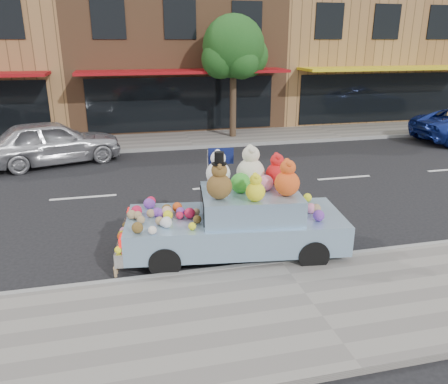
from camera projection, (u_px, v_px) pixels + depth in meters
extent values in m
plane|color=black|center=(222.00, 187.00, 13.08)|extent=(120.00, 120.00, 0.00)
cube|color=gray|center=(313.00, 307.00, 7.09)|extent=(60.00, 3.00, 0.12)
cube|color=gray|center=(188.00, 140.00, 19.03)|extent=(60.00, 3.00, 0.12)
cube|color=gray|center=(281.00, 264.00, 8.47)|extent=(60.00, 0.12, 0.13)
cube|color=gray|center=(194.00, 147.00, 17.65)|extent=(60.00, 0.12, 0.13)
cube|color=black|center=(4.00, 18.00, 17.23)|extent=(1.40, 0.06, 1.60)
cube|color=brown|center=(170.00, 54.00, 22.95)|extent=(10.00, 8.00, 7.00)
cube|color=black|center=(183.00, 104.00, 19.95)|extent=(8.50, 0.06, 2.40)
cube|color=maroon|center=(184.00, 71.00, 18.65)|extent=(9.00, 1.80, 0.12)
cube|color=black|center=(108.00, 19.00, 18.11)|extent=(1.40, 0.06, 1.60)
cube|color=black|center=(180.00, 20.00, 18.76)|extent=(1.40, 0.06, 1.60)
cube|color=black|center=(247.00, 20.00, 19.42)|extent=(1.40, 0.06, 1.60)
cube|color=#9C6F41|center=(344.00, 52.00, 25.14)|extent=(10.00, 8.00, 7.00)
cube|color=black|center=(378.00, 98.00, 22.14)|extent=(8.50, 0.06, 2.40)
cube|color=yellow|center=(392.00, 68.00, 20.83)|extent=(9.00, 1.80, 0.12)
cube|color=black|center=(329.00, 21.00, 20.29)|extent=(1.40, 0.06, 1.60)
cube|color=black|center=(387.00, 22.00, 20.95)|extent=(1.40, 0.06, 1.60)
cube|color=black|center=(441.00, 22.00, 21.61)|extent=(1.40, 0.06, 1.60)
cylinder|color=#38281C|center=(233.00, 103.00, 18.96)|extent=(0.28, 0.28, 3.20)
sphere|color=#134415|center=(233.00, 46.00, 18.20)|extent=(2.60, 2.60, 2.60)
sphere|color=#134415|center=(247.00, 56.00, 18.76)|extent=(1.80, 1.80, 1.80)
sphere|color=#134415|center=(220.00, 59.00, 18.05)|extent=(1.60, 1.60, 1.60)
sphere|color=#134415|center=(242.00, 62.00, 17.89)|extent=(1.40, 1.40, 1.40)
sphere|color=#134415|center=(223.00, 54.00, 18.78)|extent=(1.60, 1.60, 1.60)
imported|color=silver|center=(52.00, 142.00, 15.29)|extent=(4.95, 3.12, 1.57)
cylinder|color=black|center=(313.00, 255.00, 8.31)|extent=(0.62, 0.28, 0.60)
cylinder|color=black|center=(293.00, 223.00, 9.77)|extent=(0.62, 0.28, 0.60)
cylinder|color=black|center=(165.00, 262.00, 8.04)|extent=(0.62, 0.28, 0.60)
cylinder|color=black|center=(167.00, 228.00, 9.50)|extent=(0.62, 0.28, 0.60)
cube|color=#8AAECF|center=(235.00, 229.00, 8.82)|extent=(4.49, 2.25, 0.60)
cube|color=#8AAECF|center=(250.00, 203.00, 8.67)|extent=(2.08, 1.74, 0.50)
cube|color=silver|center=(124.00, 241.00, 8.66)|extent=(0.39, 1.79, 0.26)
cube|color=red|center=(121.00, 241.00, 7.92)|extent=(0.10, 0.29, 0.16)
cube|color=red|center=(129.00, 213.00, 9.20)|extent=(0.10, 0.29, 0.16)
cube|color=black|center=(203.00, 205.00, 8.58)|extent=(0.21, 1.29, 0.40)
sphere|color=brown|center=(219.00, 186.00, 8.12)|extent=(0.48, 0.48, 0.48)
sphere|color=brown|center=(219.00, 170.00, 8.01)|extent=(0.30, 0.30, 0.30)
sphere|color=brown|center=(220.00, 167.00, 7.89)|extent=(0.11, 0.11, 0.11)
sphere|color=brown|center=(218.00, 164.00, 8.08)|extent=(0.11, 0.11, 0.11)
cylinder|color=black|center=(219.00, 164.00, 7.97)|extent=(0.28, 0.28, 0.02)
cylinder|color=black|center=(219.00, 158.00, 7.94)|extent=(0.18, 0.18, 0.22)
sphere|color=beige|center=(251.00, 172.00, 8.83)|extent=(0.57, 0.57, 0.57)
sphere|color=beige|center=(251.00, 155.00, 8.71)|extent=(0.35, 0.35, 0.35)
sphere|color=beige|center=(253.00, 150.00, 8.55)|extent=(0.13, 0.13, 0.13)
sphere|color=beige|center=(249.00, 148.00, 8.78)|extent=(0.13, 0.13, 0.13)
sphere|color=#EB4A16|center=(287.00, 183.00, 8.29)|extent=(0.48, 0.48, 0.48)
sphere|color=#EB4A16|center=(288.00, 168.00, 8.19)|extent=(0.30, 0.30, 0.30)
sphere|color=#EB4A16|center=(290.00, 164.00, 8.06)|extent=(0.11, 0.11, 0.11)
sphere|color=#EB4A16|center=(286.00, 161.00, 8.25)|extent=(0.11, 0.11, 0.11)
sphere|color=red|center=(277.00, 174.00, 8.95)|extent=(0.45, 0.45, 0.45)
sphere|color=red|center=(277.00, 160.00, 8.85)|extent=(0.28, 0.28, 0.28)
sphere|color=red|center=(279.00, 157.00, 8.73)|extent=(0.11, 0.11, 0.11)
sphere|color=red|center=(276.00, 155.00, 8.91)|extent=(0.11, 0.11, 0.11)
sphere|color=white|center=(218.00, 174.00, 8.87)|extent=(0.50, 0.50, 0.50)
sphere|color=white|center=(218.00, 158.00, 8.77)|extent=(0.31, 0.31, 0.31)
sphere|color=white|center=(219.00, 155.00, 8.63)|extent=(0.12, 0.12, 0.12)
sphere|color=white|center=(217.00, 152.00, 8.83)|extent=(0.12, 0.12, 0.12)
sphere|color=yellow|center=(255.00, 192.00, 8.01)|extent=(0.36, 0.36, 0.36)
sphere|color=yellow|center=(256.00, 180.00, 7.93)|extent=(0.22, 0.22, 0.22)
sphere|color=yellow|center=(257.00, 177.00, 7.84)|extent=(0.09, 0.09, 0.09)
sphere|color=yellow|center=(255.00, 175.00, 7.98)|extent=(0.09, 0.09, 0.09)
sphere|color=green|center=(241.00, 183.00, 8.51)|extent=(0.40, 0.40, 0.40)
sphere|color=#D26989|center=(265.00, 183.00, 8.61)|extent=(0.32, 0.32, 0.32)
sphere|color=#8E724E|center=(151.00, 213.00, 8.61)|extent=(0.17, 0.17, 0.17)
sphere|color=#BF4211|center=(177.00, 207.00, 8.87)|extent=(0.20, 0.20, 0.20)
sphere|color=#8E724E|center=(160.00, 221.00, 8.25)|extent=(0.17, 0.17, 0.17)
sphere|color=#8E724E|center=(196.00, 212.00, 8.70)|extent=(0.15, 0.15, 0.15)
sphere|color=#B61338|center=(180.00, 215.00, 8.53)|extent=(0.15, 0.15, 0.15)
sphere|color=#683095|center=(157.00, 212.00, 8.64)|extent=(0.18, 0.18, 0.18)
sphere|color=#683095|center=(161.00, 213.00, 8.60)|extent=(0.18, 0.18, 0.18)
sphere|color=beige|center=(152.00, 230.00, 7.85)|extent=(0.16, 0.16, 0.16)
sphere|color=yellow|center=(168.00, 215.00, 8.48)|extent=(0.19, 0.19, 0.19)
sphere|color=brown|center=(137.00, 228.00, 7.90)|extent=(0.21, 0.21, 0.21)
sphere|color=#683095|center=(151.00, 204.00, 9.08)|extent=(0.19, 0.19, 0.19)
sphere|color=#8E724E|center=(138.00, 215.00, 8.52)|extent=(0.17, 0.17, 0.17)
sphere|color=silver|center=(166.00, 222.00, 8.13)|extent=(0.21, 0.21, 0.21)
sphere|color=#B61338|center=(137.00, 211.00, 8.67)|extent=(0.22, 0.22, 0.22)
sphere|color=silver|center=(163.00, 223.00, 8.19)|extent=(0.14, 0.14, 0.14)
sphere|color=#683095|center=(180.00, 212.00, 8.67)|extent=(0.18, 0.18, 0.18)
sphere|color=yellow|center=(192.00, 226.00, 8.04)|extent=(0.15, 0.15, 0.15)
sphere|color=#D26989|center=(138.00, 209.00, 8.80)|extent=(0.17, 0.17, 0.17)
sphere|color=#B61338|center=(190.00, 213.00, 8.56)|extent=(0.21, 0.21, 0.21)
sphere|color=#8E724E|center=(132.00, 215.00, 8.52)|extent=(0.19, 0.19, 0.19)
sphere|color=#8E724E|center=(141.00, 220.00, 8.31)|extent=(0.16, 0.16, 0.16)
sphere|color=#B61338|center=(151.00, 201.00, 9.22)|extent=(0.20, 0.20, 0.20)
sphere|color=#D26989|center=(153.00, 230.00, 7.91)|extent=(0.13, 0.13, 0.13)
sphere|color=brown|center=(167.00, 209.00, 8.78)|extent=(0.20, 0.20, 0.20)
sphere|color=brown|center=(197.00, 219.00, 8.32)|extent=(0.16, 0.16, 0.16)
sphere|color=#683095|center=(149.00, 203.00, 9.05)|extent=(0.22, 0.22, 0.22)
sphere|color=#D8A88C|center=(167.00, 211.00, 8.60)|extent=(0.22, 0.22, 0.22)
sphere|color=#D26989|center=(124.00, 231.00, 8.61)|extent=(0.15, 0.15, 0.15)
sphere|color=yellow|center=(118.00, 250.00, 7.85)|extent=(0.14, 0.14, 0.14)
sphere|color=#BF4211|center=(122.00, 236.00, 8.35)|extent=(0.17, 0.17, 0.17)
sphere|color=yellow|center=(122.00, 235.00, 8.41)|extent=(0.17, 0.17, 0.17)
sphere|color=brown|center=(125.00, 225.00, 8.91)|extent=(0.12, 0.12, 0.12)
sphere|color=#BF4211|center=(122.00, 236.00, 8.39)|extent=(0.16, 0.16, 0.16)
sphere|color=yellow|center=(308.00, 197.00, 9.46)|extent=(0.18, 0.18, 0.18)
sphere|color=#683095|center=(319.00, 215.00, 8.43)|extent=(0.22, 0.22, 0.22)
sphere|color=#D26989|center=(311.00, 208.00, 8.80)|extent=(0.21, 0.21, 0.21)
sphere|color=#8E724E|center=(316.00, 209.00, 8.79)|extent=(0.20, 0.20, 0.20)
cylinder|color=#997A54|center=(115.00, 273.00, 7.93)|extent=(0.06, 0.06, 0.17)
sphere|color=#997A54|center=(115.00, 268.00, 7.90)|extent=(0.07, 0.07, 0.07)
cylinder|color=#997A54|center=(116.00, 269.00, 8.05)|extent=(0.06, 0.06, 0.17)
sphere|color=#997A54|center=(116.00, 265.00, 8.01)|extent=(0.07, 0.07, 0.07)
cylinder|color=#997A54|center=(117.00, 266.00, 8.16)|extent=(0.06, 0.06, 0.17)
sphere|color=#997A54|center=(117.00, 262.00, 8.13)|extent=(0.07, 0.07, 0.07)
cylinder|color=#997A54|center=(118.00, 263.00, 8.27)|extent=(0.06, 0.06, 0.17)
sphere|color=#997A54|center=(118.00, 259.00, 8.24)|extent=(0.07, 0.07, 0.07)
cylinder|color=#997A54|center=(119.00, 260.00, 8.39)|extent=(0.06, 0.06, 0.17)
sphere|color=#997A54|center=(118.00, 256.00, 8.36)|extent=(0.07, 0.07, 0.07)
cylinder|color=#997A54|center=(120.00, 257.00, 8.50)|extent=(0.06, 0.06, 0.17)
sphere|color=#997A54|center=(119.00, 253.00, 8.47)|extent=(0.07, 0.07, 0.07)
cylinder|color=#997A54|center=(120.00, 254.00, 8.62)|extent=(0.06, 0.06, 0.17)
sphere|color=#997A54|center=(120.00, 250.00, 8.58)|extent=(0.07, 0.07, 0.07)
cylinder|color=#997A54|center=(121.00, 251.00, 8.73)|extent=(0.06, 0.06, 0.17)
sphere|color=#997A54|center=(121.00, 247.00, 8.70)|extent=(0.07, 0.07, 0.07)
cylinder|color=#997A54|center=(122.00, 249.00, 8.84)|extent=(0.06, 0.06, 0.17)
sphere|color=#997A54|center=(121.00, 245.00, 8.81)|extent=(0.07, 0.07, 0.07)
cylinder|color=#997A54|center=(122.00, 246.00, 8.96)|extent=(0.06, 0.06, 0.17)
sphere|color=#997A54|center=(122.00, 242.00, 8.93)|extent=(0.07, 0.07, 0.07)
cylinder|color=#997A54|center=(123.00, 244.00, 9.07)|extent=(0.06, 0.06, 0.17)
sphere|color=#997A54|center=(123.00, 239.00, 9.04)|extent=(0.07, 0.07, 0.07)
cylinder|color=#997A54|center=(124.00, 241.00, 9.19)|extent=(0.06, 0.06, 0.17)
sphere|color=#997A54|center=(123.00, 237.00, 9.16)|extent=(0.07, 0.07, 0.07)
cylinder|color=#997A54|center=(124.00, 239.00, 9.30)|extent=(0.06, 0.06, 0.17)
sphere|color=#997A54|center=(124.00, 234.00, 9.27)|extent=(0.07, 0.07, 0.07)
cylinder|color=#997A54|center=(125.00, 236.00, 9.41)|extent=(0.06, 0.06, 0.17)
sphere|color=#997A54|center=(125.00, 232.00, 9.38)|extent=(0.07, 0.07, 0.07)
cylinder|color=#997A54|center=(126.00, 234.00, 9.53)|extent=(0.06, 0.06, 0.17)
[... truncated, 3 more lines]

